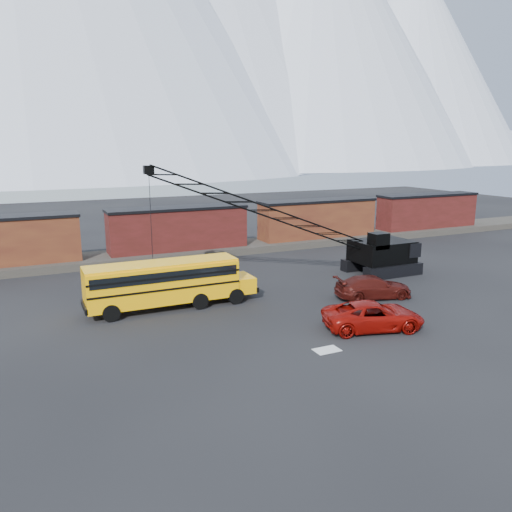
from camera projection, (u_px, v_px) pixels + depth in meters
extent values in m
plane|color=black|center=(283.00, 327.00, 30.02)|extent=(160.00, 160.00, 0.00)
cone|color=silver|center=(316.00, 31.00, 325.26)|extent=(260.00, 260.00, 175.00)
cone|color=silver|center=(412.00, 62.00, 373.85)|extent=(220.00, 220.00, 150.00)
cone|color=silver|center=(101.00, 38.00, 313.00)|extent=(240.00, 240.00, 160.00)
cube|color=silver|center=(41.00, 143.00, 328.23)|extent=(800.00, 80.00, 24.00)
cube|color=#47413A|center=(179.00, 252.00, 49.41)|extent=(120.00, 5.00, 0.70)
cube|color=black|center=(50.00, 257.00, 44.40)|extent=(2.20, 2.40, 0.60)
cube|color=#521817|center=(178.00, 229.00, 48.90)|extent=(13.50, 2.90, 4.00)
cube|color=black|center=(177.00, 208.00, 48.46)|extent=(13.70, 3.10, 0.25)
cube|color=black|center=(136.00, 250.00, 47.54)|extent=(2.20, 2.40, 0.60)
cube|color=black|center=(219.00, 243.00, 51.00)|extent=(2.20, 2.40, 0.60)
cube|color=#481C14|center=(318.00, 219.00, 55.50)|extent=(13.50, 2.90, 4.00)
cube|color=black|center=(318.00, 201.00, 55.06)|extent=(13.70, 3.10, 0.25)
cube|color=black|center=(284.00, 237.00, 54.14)|extent=(2.20, 2.40, 0.60)
cube|color=black|center=(348.00, 231.00, 57.60)|extent=(2.20, 2.40, 0.60)
cube|color=#521817|center=(427.00, 211.00, 62.11)|extent=(13.50, 2.90, 4.00)
cube|color=black|center=(428.00, 195.00, 61.66)|extent=(13.70, 3.10, 0.25)
cube|color=black|center=(400.00, 227.00, 60.74)|extent=(2.20, 2.40, 0.60)
cube|color=black|center=(451.00, 223.00, 64.21)|extent=(2.20, 2.40, 0.60)
cube|color=silver|center=(327.00, 350.00, 26.69)|extent=(1.40, 0.90, 0.02)
cube|color=#FFAC05|center=(163.00, 283.00, 33.14)|extent=(10.00, 2.50, 2.50)
cube|color=#FFAC05|center=(240.00, 283.00, 35.61)|extent=(1.60, 2.30, 1.10)
cube|color=#FFAC05|center=(162.00, 264.00, 32.86)|extent=(10.00, 2.30, 0.18)
cube|color=black|center=(167.00, 277.00, 31.88)|extent=(9.60, 0.05, 0.65)
cube|color=black|center=(157.00, 268.00, 34.11)|extent=(9.60, 0.05, 0.65)
cube|color=black|center=(251.00, 286.00, 36.02)|extent=(0.15, 2.45, 0.35)
cube|color=black|center=(84.00, 307.00, 31.28)|extent=(0.15, 2.50, 0.35)
cylinder|color=black|center=(111.00, 313.00, 30.91)|extent=(1.10, 0.35, 1.10)
cylinder|color=black|center=(105.00, 303.00, 32.95)|extent=(1.10, 0.35, 1.10)
cylinder|color=black|center=(200.00, 301.00, 33.31)|extent=(1.10, 0.35, 1.10)
cylinder|color=black|center=(190.00, 292.00, 35.34)|extent=(1.10, 0.35, 1.10)
cylinder|color=black|center=(236.00, 296.00, 34.38)|extent=(1.10, 0.35, 1.10)
cylinder|color=black|center=(224.00, 288.00, 36.41)|extent=(1.10, 0.35, 1.10)
imported|color=maroon|center=(373.00, 316.00, 29.62)|extent=(6.51, 4.27, 1.66)
imported|color=#3E0E0B|center=(373.00, 287.00, 35.71)|extent=(5.88, 3.46, 1.60)
cube|color=black|center=(393.00, 271.00, 41.53)|extent=(5.50, 1.00, 1.00)
cube|color=black|center=(369.00, 263.00, 44.36)|extent=(5.50, 1.00, 1.00)
cube|color=black|center=(382.00, 251.00, 42.64)|extent=(4.80, 3.60, 1.80)
cube|color=black|center=(400.00, 247.00, 43.42)|extent=(1.20, 3.80, 1.20)
cube|color=black|center=(378.00, 241.00, 40.74)|extent=(1.40, 1.20, 1.30)
cube|color=black|center=(383.00, 242.00, 40.25)|extent=(1.20, 0.06, 0.90)
cube|color=black|center=(149.00, 170.00, 35.08)|extent=(0.70, 0.50, 0.60)
cylinder|color=black|center=(152.00, 233.00, 36.06)|extent=(0.04, 0.04, 8.74)
cube|color=black|center=(154.00, 288.00, 36.96)|extent=(0.25, 0.25, 0.50)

